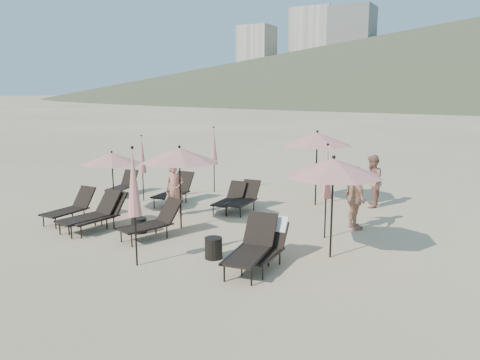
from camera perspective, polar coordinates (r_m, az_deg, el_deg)
The scene contains 25 objects.
ground at distance 11.52m, azimuth -7.48°, elevation -8.35°, with size 800.00×800.00×0.00m, color #D6BA8C.
hotel_skyline at distance 297.96m, azimuth 10.37°, elevation 14.49°, with size 109.00×82.00×55.00m.
lounger_0 at distance 14.52m, azimuth -19.92°, elevation -3.10°, with size 0.63×1.63×0.94m.
lounger_1 at distance 13.47m, azimuth -17.60°, elevation -3.86°, with size 0.92×1.83×1.01m.
lounger_2 at distance 13.42m, azimuth -16.76°, elevation -3.93°, with size 0.83×1.76×0.98m.
lounger_3 at distance 12.34m, azimuth -10.59°, elevation -4.97°, with size 1.09×1.77×0.96m.
lounger_4 at distance 10.07m, azimuth 1.46°, elevation -8.12°, with size 0.99×1.92×1.06m.
lounger_5 at distance 10.30m, azimuth 3.38°, elevation -7.87°, with size 0.66×1.59×0.97m.
lounger_6 at distance 17.62m, azimuth -14.04°, elevation -0.54°, with size 0.88×1.58×0.86m.
lounger_7 at distance 15.94m, azimuth -7.97°, elevation -1.24°, with size 0.81×1.80×1.01m.
lounger_8 at distance 14.90m, azimuth -1.20°, elevation -2.25°, with size 0.68×1.54×0.86m.
lounger_9 at distance 14.83m, azimuth 0.44°, elevation -2.22°, with size 0.70×1.62×0.91m.
umbrella_open_0 at distance 14.71m, azimuth -15.35°, elevation 2.57°, with size 1.85×1.85×1.99m.
umbrella_open_1 at distance 12.83m, azimuth -7.40°, elevation 3.04°, with size 2.15×2.15×2.32m.
umbrella_open_2 at distance 10.57m, azimuth 11.32°, elevation 1.51°, with size 2.20×2.20×2.37m.
umbrella_open_3 at distance 15.57m, azimuth 9.39°, elevation 4.95°, with size 2.33×2.33×2.51m.
umbrella_closed_0 at distance 10.15m, azimuth -12.85°, elevation -0.41°, with size 0.31×0.31×2.64m.
umbrella_closed_1 at distance 12.05m, azimuth 10.53°, elevation 0.88°, with size 0.29×0.29×2.48m.
umbrella_closed_2 at distance 16.39m, azimuth -11.86°, elevation 2.98°, with size 0.27×0.27×2.30m.
umbrella_closed_3 at distance 17.48m, azimuth -3.20°, elevation 4.08°, with size 0.29×0.29×2.49m.
side_table_0 at distance 12.94m, azimuth -12.21°, elevation -5.42°, with size 0.41×0.41×0.41m, color black.
side_table_1 at distance 10.77m, azimuth -3.25°, elevation -8.28°, with size 0.41×0.41×0.49m, color black.
beachgoer_a at distance 14.29m, azimuth -7.99°, elevation -1.21°, with size 0.60×0.39×1.64m, color tan.
beachgoer_b at distance 15.87m, azimuth 15.75°, elevation -0.15°, with size 0.84×0.66×1.73m, color #AA6B58.
beachgoer_c at distance 13.19m, azimuth 13.89°, elevation -2.13°, with size 1.04×0.43×1.77m, color tan.
Camera 1 is at (6.65, -8.63, 3.75)m, focal length 35.00 mm.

